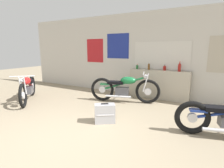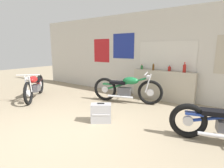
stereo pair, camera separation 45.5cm
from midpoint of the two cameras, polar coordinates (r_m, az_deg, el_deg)
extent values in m
plane|color=gray|center=(3.45, -20.49, -17.04)|extent=(24.00, 24.00, 0.00)
cube|color=beige|center=(6.12, 6.49, 9.45)|extent=(10.00, 0.06, 2.80)
cube|color=silver|center=(5.82, 13.57, 9.03)|extent=(1.72, 0.01, 0.82)
cube|color=beige|center=(5.82, 13.56, 9.03)|extent=(1.78, 0.01, 0.88)
cube|color=navy|center=(6.43, -0.19, 12.28)|extent=(0.88, 0.01, 0.88)
cube|color=#B21E23|center=(6.98, -7.49, 10.72)|extent=(0.75, 0.01, 0.89)
cube|color=#B7AD99|center=(5.79, 12.75, -0.18)|extent=(1.91, 0.28, 0.93)
cylinder|color=#23662D|center=(5.96, 6.05, 5.47)|extent=(0.08, 0.08, 0.12)
cone|color=#23662D|center=(5.96, 6.06, 6.19)|extent=(0.07, 0.07, 0.03)
cylinder|color=red|center=(5.95, 6.07, 6.40)|extent=(0.03, 0.03, 0.01)
cylinder|color=#5B3814|center=(5.77, 9.74, 5.46)|extent=(0.07, 0.07, 0.18)
cone|color=#5B3814|center=(5.76, 9.78, 6.57)|extent=(0.06, 0.06, 0.05)
cylinder|color=silver|center=(5.76, 9.79, 6.91)|extent=(0.03, 0.03, 0.02)
cylinder|color=maroon|center=(5.70, 14.61, 4.94)|extent=(0.09, 0.09, 0.13)
cone|color=maroon|center=(5.69, 14.65, 5.74)|extent=(0.07, 0.07, 0.04)
cylinder|color=black|center=(5.69, 14.66, 5.99)|extent=(0.03, 0.03, 0.01)
cylinder|color=maroon|center=(5.52, 18.98, 4.95)|extent=(0.09, 0.09, 0.21)
cone|color=maroon|center=(5.51, 19.07, 6.36)|extent=(0.07, 0.07, 0.06)
cylinder|color=red|center=(5.51, 19.10, 6.79)|extent=(0.03, 0.03, 0.02)
torus|color=black|center=(5.49, -29.24, -3.33)|extent=(0.53, 0.55, 0.68)
cylinder|color=silver|center=(5.49, -29.24, -3.33)|extent=(0.17, 0.18, 0.19)
torus|color=black|center=(6.79, -26.36, -0.47)|extent=(0.53, 0.55, 0.68)
cylinder|color=silver|center=(6.79, -26.36, -0.47)|extent=(0.17, 0.18, 0.19)
cube|color=#4C4C51|center=(6.21, -27.49, -1.76)|extent=(0.42, 0.43, 0.21)
cylinder|color=#B21919|center=(6.17, -27.67, 0.12)|extent=(0.90, 0.94, 0.44)
ellipsoid|color=#B21919|center=(5.98, -28.15, 0.87)|extent=(0.50, 0.50, 0.22)
cube|color=black|center=(6.36, -27.29, 0.77)|extent=(0.50, 0.50, 0.08)
cube|color=#B21919|center=(6.69, -26.63, 0.77)|extent=(0.29, 0.29, 0.04)
cylinder|color=silver|center=(5.49, -28.72, -0.55)|extent=(0.14, 0.15, 0.50)
cylinder|color=silver|center=(5.52, -29.92, -0.60)|extent=(0.14, 0.15, 0.50)
cylinder|color=silver|center=(5.53, -29.40, 2.16)|extent=(0.48, 0.47, 0.03)
sphere|color=silver|center=(5.49, -29.46, 1.03)|extent=(0.13, 0.13, 0.13)
cylinder|color=silver|center=(6.36, -28.42, -2.82)|extent=(0.57, 0.59, 0.06)
torus|color=black|center=(5.21, 9.16, -2.49)|extent=(0.72, 0.30, 0.73)
cylinder|color=silver|center=(5.21, 9.16, -2.49)|extent=(0.21, 0.12, 0.20)
torus|color=black|center=(5.45, -5.57, -1.78)|extent=(0.72, 0.30, 0.73)
cylinder|color=silver|center=(5.45, -5.57, -1.78)|extent=(0.21, 0.12, 0.20)
cube|color=#4C4C51|center=(5.30, 0.89, -2.30)|extent=(0.44, 0.33, 0.22)
cylinder|color=#196B38|center=(5.26, 0.89, 0.05)|extent=(1.23, 0.43, 0.46)
ellipsoid|color=#196B38|center=(5.20, 2.85, 1.18)|extent=(0.52, 0.37, 0.22)
cube|color=black|center=(5.29, -1.32, 0.49)|extent=(0.52, 0.37, 0.08)
cube|color=#196B38|center=(5.39, -4.76, 0.00)|extent=(0.31, 0.22, 0.04)
cylinder|color=silver|center=(5.22, 8.53, 0.60)|extent=(0.17, 0.09, 0.54)
cylinder|color=silver|center=(5.10, 8.44, 0.35)|extent=(0.17, 0.09, 0.54)
cylinder|color=silver|center=(5.12, 7.80, 3.50)|extent=(0.22, 0.62, 0.03)
sphere|color=silver|center=(5.13, 8.43, 2.36)|extent=(0.13, 0.13, 0.13)
cylinder|color=silver|center=(5.23, -0.46, -4.14)|extent=(0.75, 0.29, 0.06)
torus|color=black|center=(3.59, 21.45, -10.23)|extent=(0.65, 0.28, 0.65)
cylinder|color=silver|center=(3.59, 21.45, -10.23)|extent=(0.19, 0.12, 0.17)
cube|color=black|center=(3.62, 28.76, -7.20)|extent=(0.55, 0.37, 0.08)
cube|color=navy|center=(3.56, 23.06, -8.01)|extent=(0.32, 0.22, 0.04)
cube|color=#9E9EA3|center=(3.89, -5.77, -9.58)|extent=(0.49, 0.44, 0.42)
cube|color=silver|center=(3.79, -5.74, -10.21)|extent=(0.31, 0.23, 0.02)
cube|color=black|center=(3.82, -5.83, -6.44)|extent=(0.14, 0.11, 0.02)
camera|label=1|loc=(0.23, -92.86, -0.58)|focal=28.00mm
camera|label=2|loc=(0.23, 87.14, 0.58)|focal=28.00mm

